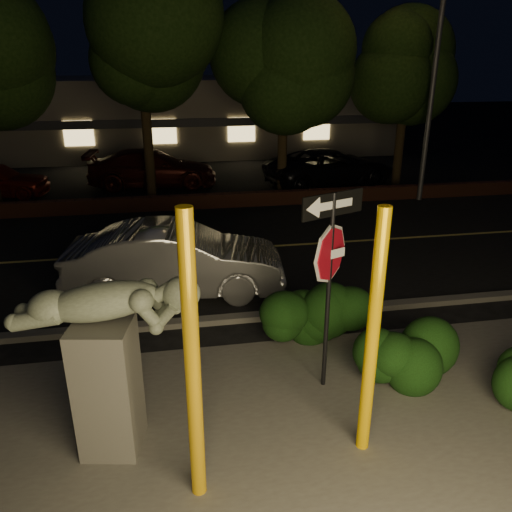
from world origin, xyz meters
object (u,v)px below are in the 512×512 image
Objects in this scene: streetlight at (434,40)px; yellow_pole_left at (193,366)px; parked_car_dark at (330,167)px; signpost at (331,255)px; sculpture at (107,347)px; parked_car_darkred at (152,168)px; silver_sedan at (176,260)px; yellow_pole_right at (372,338)px.

yellow_pole_left is at bearing -145.10° from streetlight.
signpost is at bearing 148.38° from parked_car_dark.
sculpture is 0.27× the size of streetlight.
sculpture is 15.50m from streetlight.
sculpture reaches higher than parked_car_darkred.
silver_sedan is 11.49m from parked_car_dark.
yellow_pole_left is at bearing -172.57° from silver_sedan.
sculpture is at bearing 136.46° from yellow_pole_left.
yellow_pole_left reaches higher than parked_car_dark.
signpost is at bearing 94.30° from yellow_pole_right.
parked_car_darkred is at bearing 100.63° from yellow_pole_right.
yellow_pole_right is at bearing -150.03° from silver_sedan.
signpost is 0.59× the size of parked_car_dark.
sculpture is at bearing -150.45° from streetlight.
parked_car_darkred is at bearing 99.23° from sculpture.
signpost is 0.61× the size of parked_car_darkred.
streetlight reaches higher than signpost.
streetlight is at bearing -153.98° from parked_car_dark.
yellow_pole_right is 1.35× the size of sculpture.
streetlight is at bearing 53.78° from yellow_pole_left.
sculpture reaches higher than silver_sedan.
streetlight is (6.70, 11.80, 3.84)m from yellow_pole_right.
yellow_pole_left reaches higher than signpost.
streetlight reaches higher than yellow_pole_right.
streetlight is 6.10m from parked_car_dark.
silver_sedan is at bearing -172.59° from parked_car_darkred.
sculpture is 15.26m from parked_car_darkred.
silver_sedan is 10.53m from parked_car_darkred.
parked_car_darkred is at bearing 78.82° from signpost.
parked_car_dark is at bearing 72.22° from sculpture.
signpost is at bearing 40.18° from yellow_pole_left.
yellow_pole_right reaches higher than silver_sedan.
parked_car_dark is (-2.41, 2.94, -4.77)m from streetlight.
streetlight is 1.79× the size of parked_car_darkred.
yellow_pole_right is 5.88m from silver_sedan.
yellow_pole_left is at bearing -33.28° from sculpture.
silver_sedan is 0.87× the size of parked_car_dark.
silver_sedan is (-9.00, -6.47, -4.74)m from streetlight.
parked_car_darkred is at bearing 138.48° from streetlight.
parked_car_darkred is (-9.67, 4.03, -4.77)m from streetlight.
parked_car_dark is at bearing 49.34° from signpost.
sculpture is 0.48× the size of parked_car_darkred.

